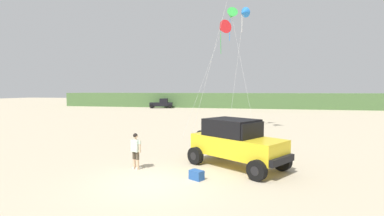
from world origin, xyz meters
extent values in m
plane|color=#C1B293|center=(0.00, 0.00, 0.00)|extent=(220.00, 220.00, 0.00)
cube|color=#4C703D|center=(5.73, 50.59, 1.53)|extent=(90.00, 8.54, 3.05)
cube|color=yellow|center=(3.05, 3.01, 1.01)|extent=(4.69, 3.94, 0.90)
cube|color=yellow|center=(4.44, 2.12, 1.38)|extent=(1.84, 2.02, 0.12)
cube|color=black|center=(2.76, 3.20, 1.86)|extent=(2.89, 2.73, 0.80)
cube|color=black|center=(3.77, 2.55, 1.82)|extent=(0.99, 1.46, 0.72)
cube|color=black|center=(4.97, 1.78, 0.74)|extent=(1.15, 1.62, 0.28)
cylinder|color=black|center=(1.11, 4.28, 1.11)|extent=(0.67, 0.81, 0.77)
cylinder|color=black|center=(5.08, 2.93, 0.42)|extent=(0.87, 0.71, 0.84)
cylinder|color=black|center=(5.08, 2.93, 0.42)|extent=(0.49, 0.47, 0.38)
cylinder|color=black|center=(3.96, 1.20, 0.42)|extent=(0.87, 0.71, 0.84)
cylinder|color=black|center=(3.96, 1.20, 0.42)|extent=(0.49, 0.47, 0.38)
cylinder|color=black|center=(2.15, 4.83, 0.42)|extent=(0.87, 0.71, 0.84)
cylinder|color=black|center=(2.15, 4.83, 0.42)|extent=(0.49, 0.47, 0.38)
cylinder|color=black|center=(1.03, 3.10, 0.42)|extent=(0.87, 0.71, 0.84)
cylinder|color=black|center=(1.03, 3.10, 0.42)|extent=(0.49, 0.47, 0.38)
cylinder|color=#DBB28E|center=(-1.55, 1.67, 0.25)|extent=(0.14, 0.14, 0.49)
cylinder|color=#4C4233|center=(-1.55, 1.67, 0.64)|extent=(0.15, 0.15, 0.36)
cube|color=silver|center=(-1.54, 1.70, 0.05)|extent=(0.19, 0.28, 0.10)
cylinder|color=#DBB28E|center=(-1.35, 1.59, 0.25)|extent=(0.14, 0.14, 0.49)
cylinder|color=#4C4233|center=(-1.35, 1.59, 0.64)|extent=(0.15, 0.15, 0.36)
cube|color=silver|center=(-1.33, 1.63, 0.05)|extent=(0.19, 0.28, 0.10)
cube|color=silver|center=(-1.45, 1.63, 1.09)|extent=(0.47, 0.38, 0.54)
cylinder|color=#DBB28E|center=(-1.69, 1.72, 1.08)|extent=(0.09, 0.09, 0.56)
cylinder|color=silver|center=(-1.69, 1.72, 1.27)|extent=(0.11, 0.11, 0.16)
cylinder|color=#DBB28E|center=(-1.21, 1.54, 1.08)|extent=(0.09, 0.09, 0.56)
cylinder|color=silver|center=(-1.21, 1.54, 1.27)|extent=(0.11, 0.11, 0.16)
cylinder|color=#DBB28E|center=(-1.45, 1.63, 1.40)|extent=(0.10, 0.10, 0.08)
sphere|color=#DBB28E|center=(-1.45, 1.63, 1.54)|extent=(0.21, 0.21, 0.21)
sphere|color=black|center=(-1.46, 1.61, 1.56)|extent=(0.21, 0.21, 0.21)
cube|color=#23519E|center=(1.59, 0.79, 0.19)|extent=(0.66, 0.59, 0.38)
cube|color=black|center=(-15.38, 44.43, 0.76)|extent=(4.91, 2.89, 0.76)
cube|color=black|center=(-14.85, 44.56, 1.56)|extent=(1.97, 2.12, 0.84)
cylinder|color=black|center=(-13.82, 45.87, 0.38)|extent=(0.80, 0.43, 0.76)
cylinder|color=black|center=(-13.34, 43.83, 0.38)|extent=(0.80, 0.43, 0.76)
cylinder|color=black|center=(-17.42, 45.04, 0.38)|extent=(0.80, 0.43, 0.76)
cylinder|color=black|center=(-16.95, 42.99, 0.38)|extent=(0.80, 0.43, 0.76)
cone|color=blue|center=(2.64, 15.83, 10.61)|extent=(1.42, 1.08, 1.33)
cylinder|color=white|center=(2.49, 15.83, 9.63)|extent=(0.05, 0.25, 1.55)
cylinder|color=silver|center=(2.21, 13.53, 5.33)|extent=(0.88, 4.61, 10.56)
cylinder|color=silver|center=(1.17, 9.39, 7.20)|extent=(2.96, 4.50, 14.30)
cone|color=red|center=(0.84, 15.08, 9.16)|extent=(1.63, 1.67, 1.32)
cylinder|color=green|center=(0.69, 15.08, 7.87)|extent=(0.05, 0.39, 1.93)
cylinder|color=silver|center=(-0.35, 12.55, 4.61)|extent=(2.39, 5.09, 9.12)
cone|color=green|center=(1.51, 16.33, 10.62)|extent=(1.37, 1.39, 1.50)
cylinder|color=blue|center=(1.36, 16.33, 9.28)|extent=(0.05, 0.39, 2.12)
cylinder|color=silver|center=(2.70, 13.71, 5.33)|extent=(2.40, 5.25, 10.58)
camera|label=1|loc=(3.94, -10.07, 3.61)|focal=26.09mm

